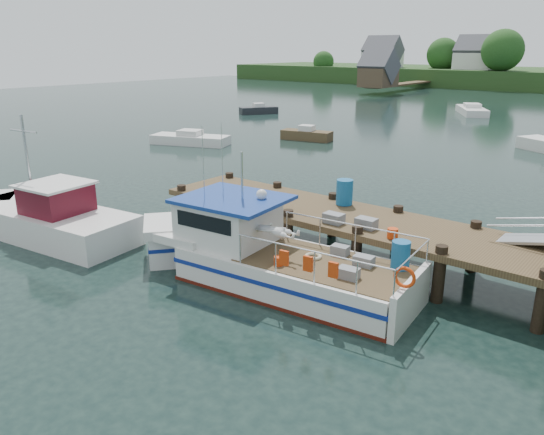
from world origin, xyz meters
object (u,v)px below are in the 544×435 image
Objects in this scene: work_boat at (43,217)px; moored_a at (190,139)px; moored_d at (472,110)px; moored_e at (259,110)px; moored_rowboat at (307,134)px; lobster_boat at (261,255)px; dock at (543,225)px.

work_boat is 1.44× the size of moored_a.
moored_e is at bearing -142.28° from moored_d.
moored_rowboat is at bearing 50.36° from moored_a.
lobster_boat is at bearing -28.33° from moored_e.
moored_e is (-17.57, 32.66, -0.29)m from work_boat.
moored_rowboat is 16.40m from moored_e.
moored_d is at bearing 59.08° from moored_e.
moored_a is (-18.41, 14.23, -0.44)m from lobster_boat.
dock reaches higher than moored_e.
dock reaches higher than moored_d.
dock is at bearing 11.41° from work_boat.
moored_e is at bearing 139.92° from dock.
lobster_boat is 23.27m from moored_a.
work_boat reaches higher than moored_d.
work_boat is at bearing -89.37° from moored_d.
dock is 2.91× the size of moored_a.
work_boat is at bearing -40.46° from moored_e.
lobster_boat reaches higher than moored_rowboat.
moored_a is (-24.94, 11.00, -1.87)m from dock.
moored_d is (-15.70, 40.70, -1.85)m from dock.
dock is 1.77× the size of lobster_boat.
lobster_boat reaches higher than moored_e.
dock is 26.43m from moored_rowboat.
moored_rowboat reaches higher than moored_d.
lobster_boat reaches higher than moored_d.
moored_a is 1.45× the size of moored_e.
lobster_boat is 2.42× the size of moored_rowboat.
dock is 27.32m from moored_a.
moored_a is at bearing 136.39° from lobster_boat.
dock is 7.43m from lobster_boat.
moored_rowboat is 8.41m from moored_a.
lobster_boat is at bearing -153.70° from dock.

